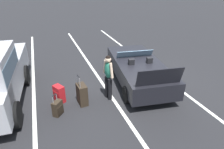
# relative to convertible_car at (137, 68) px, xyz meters

# --- Properties ---
(ground_plane) EXTENTS (80.00, 80.00, 0.00)m
(ground_plane) POSITION_rel_convertible_car_xyz_m (-0.20, 0.03, -0.59)
(ground_plane) COLOR black
(lot_line_near) EXTENTS (18.00, 0.12, 0.01)m
(lot_line_near) POSITION_rel_convertible_car_xyz_m (-0.20, -1.27, -0.59)
(lot_line_near) COLOR silver
(lot_line_near) RESTS_ON ground_plane
(lot_line_mid) EXTENTS (18.00, 0.12, 0.01)m
(lot_line_mid) POSITION_rel_convertible_car_xyz_m (-0.20, 1.43, -0.59)
(lot_line_mid) COLOR silver
(lot_line_mid) RESTS_ON ground_plane
(lot_line_far) EXTENTS (18.00, 0.12, 0.01)m
(lot_line_far) POSITION_rel_convertible_car_xyz_m (-0.20, 4.13, -0.59)
(lot_line_far) COLOR silver
(lot_line_far) RESTS_ON ground_plane
(convertible_car) EXTENTS (4.35, 2.37, 1.53)m
(convertible_car) POSITION_rel_convertible_car_xyz_m (0.00, 0.00, 0.00)
(convertible_car) COLOR black
(convertible_car) RESTS_ON ground_plane
(suitcase_large_black) EXTENTS (0.50, 0.34, 1.10)m
(suitcase_large_black) POSITION_rel_convertible_car_xyz_m (-0.90, 2.53, -0.22)
(suitcase_large_black) COLOR #2D2319
(suitcase_large_black) RESTS_ON ground_plane
(suitcase_medium_bright) EXTENTS (0.47, 0.40, 0.62)m
(suitcase_medium_bright) POSITION_rel_convertible_car_xyz_m (-0.49, 3.26, -0.28)
(suitcase_medium_bright) COLOR red
(suitcase_medium_bright) RESTS_ON ground_plane
(suitcase_small_carryon) EXTENTS (0.39, 0.38, 0.74)m
(suitcase_small_carryon) POSITION_rel_convertible_car_xyz_m (-1.23, 3.40, -0.34)
(suitcase_small_carryon) COLOR #2D2319
(suitcase_small_carryon) RESTS_ON ground_plane
(traveler_person) EXTENTS (0.61, 0.29, 1.65)m
(traveler_person) POSITION_rel_convertible_car_xyz_m (-0.88, 1.56, 0.34)
(traveler_person) COLOR black
(traveler_person) RESTS_ON ground_plane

